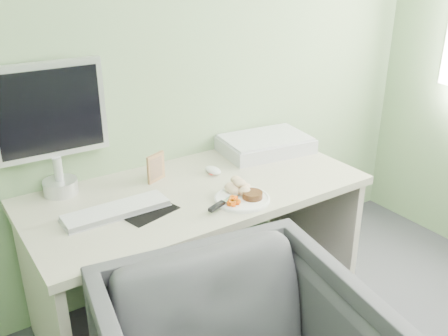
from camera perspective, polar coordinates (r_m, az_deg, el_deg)
wall_back at (r=2.49m, az=-8.02°, el=13.94°), size 3.50×0.00×3.50m
desk at (r=2.45m, az=-3.07°, el=-6.12°), size 1.60×0.75×0.73m
plate at (r=2.24m, az=2.08°, el=-3.58°), size 0.25×0.25×0.01m
steak at (r=2.23m, az=3.27°, el=-3.09°), size 0.12×0.12×0.03m
potato_pile at (r=2.28m, az=1.83°, el=-1.94°), size 0.14×0.12×0.06m
carrot_heap at (r=2.18m, az=1.08°, el=-3.61°), size 0.06×0.05×0.04m
steak_knife at (r=2.17m, az=-0.22°, el=-4.02°), size 0.24×0.11×0.02m
mousepad at (r=2.19m, az=-9.03°, el=-4.71°), size 0.27×0.25×0.00m
keyboard at (r=2.18m, az=-12.22°, el=-4.71°), size 0.45×0.13×0.02m
computer_mouse at (r=2.50m, az=-1.26°, el=-0.27°), size 0.07×0.11×0.04m
photo_frame at (r=2.42m, az=-7.80°, el=0.06°), size 0.11×0.05×0.14m
eyedrop_bottle at (r=2.47m, az=-7.24°, el=-0.30°), size 0.03×0.03×0.08m
scanner at (r=2.78m, az=4.72°, el=2.67°), size 0.52×0.38×0.08m
monitor at (r=2.32m, az=-19.27°, el=4.96°), size 0.50×0.16×0.60m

